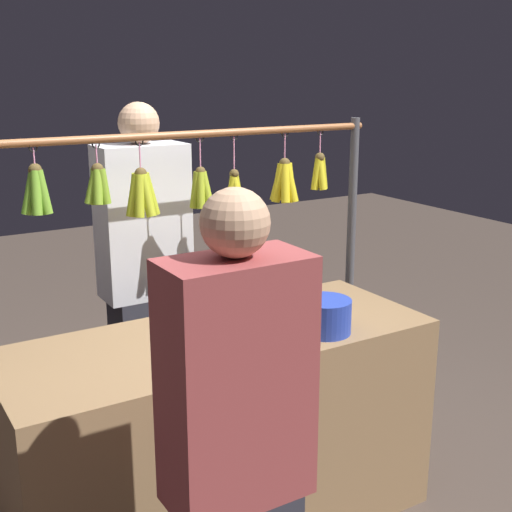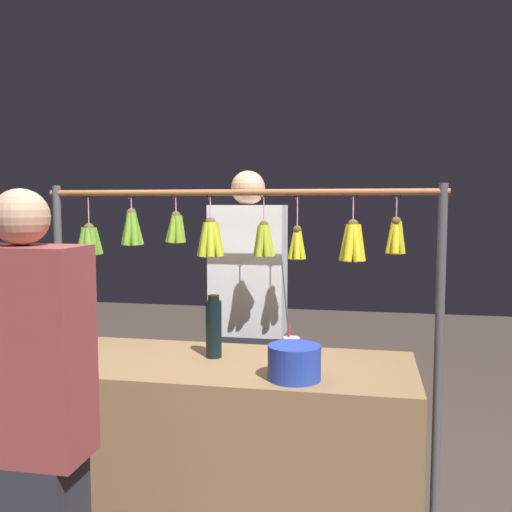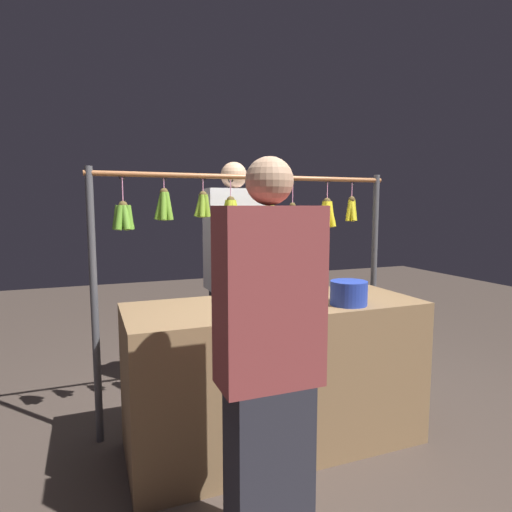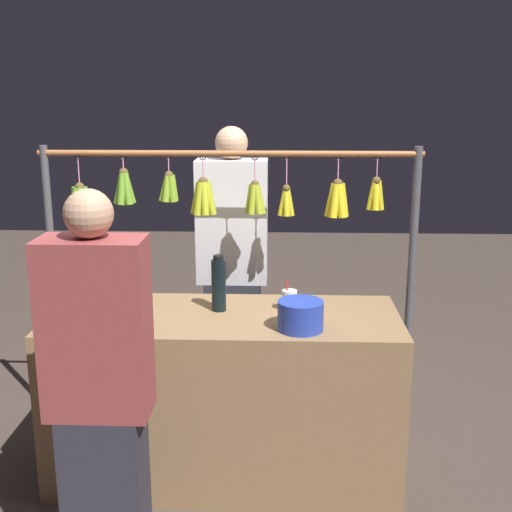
{
  "view_description": "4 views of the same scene",
  "coord_description": "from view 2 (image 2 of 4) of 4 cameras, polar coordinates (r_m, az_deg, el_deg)",
  "views": [
    {
      "loc": [
        1.19,
        2.22,
        1.87
      ],
      "look_at": [
        -0.17,
        0.0,
        1.17
      ],
      "focal_mm": 47.71,
      "sensor_mm": 36.0,
      "label": 1
    },
    {
      "loc": [
        -0.65,
        2.4,
        1.56
      ],
      "look_at": [
        -0.18,
        0.0,
        1.34
      ],
      "focal_mm": 40.23,
      "sensor_mm": 36.0,
      "label": 2
    },
    {
      "loc": [
        1.01,
        2.26,
        1.43
      ],
      "look_at": [
        0.13,
        0.0,
        1.15
      ],
      "focal_mm": 30.29,
      "sensor_mm": 36.0,
      "label": 3
    },
    {
      "loc": [
        -0.27,
        3.0,
        1.93
      ],
      "look_at": [
        -0.16,
        0.0,
        1.17
      ],
      "focal_mm": 45.32,
      "sensor_mm": 36.0,
      "label": 4
    }
  ],
  "objects": [
    {
      "name": "market_counter",
      "position": [
        2.73,
        -3.88,
        -19.23
      ],
      "size": [
        1.73,
        0.68,
        0.87
      ],
      "primitive_type": "cube",
      "color": "olive",
      "rests_on": "ground"
    },
    {
      "name": "display_rack",
      "position": [
        2.91,
        -2.57,
        -1.2
      ],
      "size": [
        2.04,
        0.15,
        1.66
      ],
      "color": "#4C4C51",
      "rests_on": "ground"
    },
    {
      "name": "water_bottle",
      "position": [
        2.62,
        -4.23,
        -7.11
      ],
      "size": [
        0.07,
        0.07,
        0.28
      ],
      "color": "black",
      "rests_on": "market_counter"
    },
    {
      "name": "blue_bucket",
      "position": [
        2.31,
        3.83,
        -10.5
      ],
      "size": [
        0.21,
        0.21,
        0.14
      ],
      "primitive_type": "cylinder",
      "color": "#2740AF",
      "rests_on": "market_counter"
    },
    {
      "name": "drink_cup",
      "position": [
        2.58,
        3.54,
        -9.2
      ],
      "size": [
        0.08,
        0.08,
        0.16
      ],
      "color": "silver",
      "rests_on": "market_counter"
    },
    {
      "name": "vendor_person",
      "position": [
        3.27,
        -0.78,
        -7.12
      ],
      "size": [
        0.41,
        0.22,
        1.75
      ],
      "color": "#2D2D38",
      "rests_on": "ground"
    },
    {
      "name": "customer_person",
      "position": [
        2.04,
        -21.62,
        -17.22
      ],
      "size": [
        0.38,
        0.21,
        1.61
      ],
      "color": "#2D2D38",
      "rests_on": "ground"
    }
  ]
}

